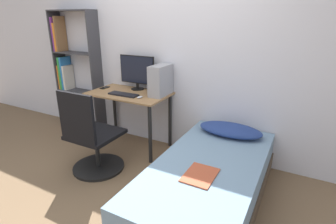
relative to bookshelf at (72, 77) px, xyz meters
The scene contains 13 objects.
ground_plane 2.24m from the bookshelf, 39.57° to the right, with size 14.00×14.00×0.00m, color brown.
wall_back 1.69m from the bookshelf, ahead, with size 8.00×0.05×2.50m.
desk 1.24m from the bookshelf, ahead, with size 1.03×0.60×0.75m.
bookshelf is the anchor object (origin of this frame).
office_chair 1.57m from the bookshelf, 36.50° to the right, with size 0.59×0.59×0.96m.
bed 2.73m from the bookshelf, 17.96° to the right, with size 0.91×1.87×0.44m.
pillow 2.56m from the bookshelf, ahead, with size 0.69×0.36×0.11m.
magazine 2.78m from the bookshelf, 22.56° to the right, with size 0.24×0.32×0.01m.
monitor 1.23m from the bookshelf, ahead, with size 0.52×0.17×0.45m.
keyboard 1.26m from the bookshelf, 14.05° to the right, with size 0.39×0.13×0.02m.
pc_tower 1.63m from the bookshelf, ahead, with size 0.17×0.35×0.37m.
mouse 1.49m from the bookshelf, 11.77° to the right, with size 0.06×0.09×0.02m.
phone 0.79m from the bookshelf, 10.27° to the right, with size 0.07×0.14×0.01m.
Camera 1 is at (1.56, -1.46, 1.65)m, focal length 28.00 mm.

